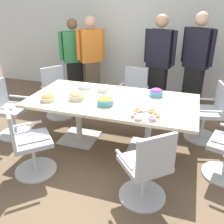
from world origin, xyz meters
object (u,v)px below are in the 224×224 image
object	(u,v)px
conference_table	(112,107)
office_chair_1	(28,145)
office_chair_5	(133,96)
snack_bowl_cookies	(77,96)
person_standing_2	(159,63)
snack_bowl_chips_yellow	(105,101)
donut_platter	(145,115)
snack_bowl_pretzels	(48,98)
office_chair_4	(208,115)
person_standing_0	(74,58)
office_chair_2	(146,170)
office_chair_6	(58,95)
napkin_pile	(103,89)
office_chair_0	(9,112)
plate_stack	(85,86)
person_standing_1	(91,58)
snack_bowl_candy_mix	(156,92)
person_standing_3	(196,63)

from	to	relation	value
conference_table	office_chair_1	size ratio (longest dim) A/B	2.64
office_chair_5	snack_bowl_cookies	bearing A→B (deg)	74.05
person_standing_2	snack_bowl_chips_yellow	world-z (taller)	person_standing_2
conference_table	donut_platter	xyz separation A→B (m)	(0.55, -0.39, 0.14)
office_chair_1	snack_bowl_pretzels	distance (m)	0.75
office_chair_4	person_standing_0	size ratio (longest dim) A/B	0.54
office_chair_2	office_chair_6	distance (m)	2.64
donut_platter	napkin_pile	distance (m)	1.04
office_chair_0	snack_bowl_pretzels	bearing A→B (deg)	77.45
person_standing_2	snack_bowl_chips_yellow	size ratio (longest dim) A/B	8.07
office_chair_0	office_chair_5	distance (m)	2.17
person_standing_2	snack_bowl_pretzels	bearing A→B (deg)	68.95
office_chair_5	person_standing_0	world-z (taller)	person_standing_0
person_standing_2	plate_stack	xyz separation A→B (m)	(-0.99, -1.22, -0.18)
office_chair_6	napkin_pile	distance (m)	1.21
person_standing_1	napkin_pile	distance (m)	1.60
office_chair_6	snack_bowl_cookies	size ratio (longest dim) A/B	4.14
donut_platter	snack_bowl_candy_mix	bearing A→B (deg)	88.12
person_standing_3	person_standing_1	bearing A→B (deg)	24.47
office_chair_4	person_standing_2	distance (m)	1.42
office_chair_0	napkin_pile	size ratio (longest dim) A/B	5.92
snack_bowl_pretzels	snack_bowl_chips_yellow	distance (m)	0.83
snack_bowl_candy_mix	plate_stack	xyz separation A→B (m)	(-1.15, -0.00, -0.03)
person_standing_1	snack_bowl_candy_mix	bearing A→B (deg)	98.08
office_chair_0	office_chair_4	bearing A→B (deg)	101.08
office_chair_1	snack_bowl_chips_yellow	size ratio (longest dim) A/B	4.05
office_chair_0	office_chair_5	bearing A→B (deg)	122.72
person_standing_0	napkin_pile	size ratio (longest dim) A/B	10.96
person_standing_0	person_standing_2	size ratio (longest dim) A/B	0.93
person_standing_1	donut_platter	size ratio (longest dim) A/B	4.77
office_chair_1	office_chair_4	xyz separation A→B (m)	(2.16, 1.62, 0.00)
conference_table	snack_bowl_chips_yellow	world-z (taller)	snack_bowl_chips_yellow
snack_bowl_pretzels	office_chair_1	bearing A→B (deg)	-84.64
office_chair_0	snack_bowl_candy_mix	xyz separation A→B (m)	(2.25, 0.55, 0.40)
snack_bowl_candy_mix	napkin_pile	bearing A→B (deg)	-176.42
office_chair_4	office_chair_2	bearing A→B (deg)	145.26
office_chair_4	donut_platter	world-z (taller)	office_chair_4
office_chair_0	donut_platter	size ratio (longest dim) A/B	2.49
snack_bowl_cookies	snack_bowl_chips_yellow	world-z (taller)	snack_bowl_chips_yellow
napkin_pile	person_standing_2	bearing A→B (deg)	62.43
person_standing_3	snack_bowl_cookies	xyz separation A→B (m)	(-1.58, -1.78, -0.18)
person_standing_3	plate_stack	world-z (taller)	person_standing_3
office_chair_2	office_chair_4	xyz separation A→B (m)	(0.65, 1.64, 0.00)
person_standing_3	donut_platter	xyz separation A→B (m)	(-0.54, -2.03, -0.21)
office_chair_0	napkin_pile	distance (m)	1.57
office_chair_6	donut_platter	distance (m)	2.19
snack_bowl_pretzels	donut_platter	distance (m)	1.41
person_standing_1	snack_bowl_cookies	distance (m)	1.91
person_standing_3	snack_bowl_chips_yellow	world-z (taller)	person_standing_3
snack_bowl_candy_mix	donut_platter	xyz separation A→B (m)	(-0.02, -0.73, -0.04)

